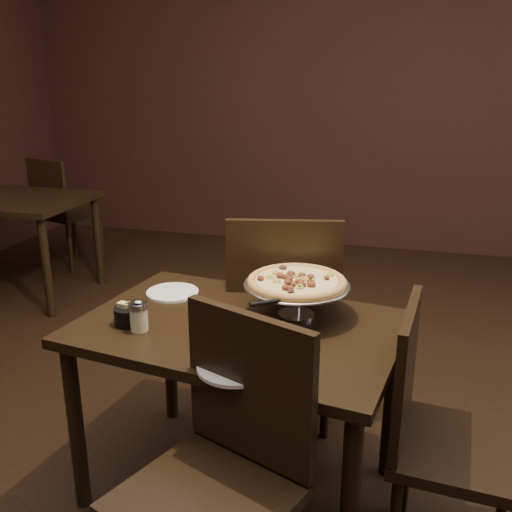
# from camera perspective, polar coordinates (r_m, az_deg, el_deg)

# --- Properties ---
(room) EXTENTS (6.04, 7.04, 2.84)m
(room) POSITION_cam_1_polar(r_m,az_deg,el_deg) (1.80, -0.66, 12.91)
(room) COLOR black
(room) RESTS_ON ground
(dining_table) EXTENTS (1.22, 0.91, 0.70)m
(dining_table) POSITION_cam_1_polar(r_m,az_deg,el_deg) (2.09, -1.70, -9.13)
(dining_table) COLOR black
(dining_table) RESTS_ON ground
(background_table) EXTENTS (1.15, 0.77, 0.72)m
(background_table) POSITION_cam_1_polar(r_m,az_deg,el_deg) (4.44, -23.74, 4.24)
(background_table) COLOR black
(background_table) RESTS_ON ground
(pizza_stand) EXTENTS (0.39, 0.39, 0.16)m
(pizza_stand) POSITION_cam_1_polar(r_m,az_deg,el_deg) (2.07, 4.10, -2.63)
(pizza_stand) COLOR silver
(pizza_stand) RESTS_ON dining_table
(parmesan_shaker) EXTENTS (0.07, 0.07, 0.11)m
(parmesan_shaker) POSITION_cam_1_polar(r_m,az_deg,el_deg) (2.02, -11.65, -5.89)
(parmesan_shaker) COLOR beige
(parmesan_shaker) RESTS_ON dining_table
(pepper_flake_shaker) EXTENTS (0.07, 0.07, 0.12)m
(pepper_flake_shaker) POSITION_cam_1_polar(r_m,az_deg,el_deg) (1.94, -4.55, -6.48)
(pepper_flake_shaker) COLOR maroon
(pepper_flake_shaker) RESTS_ON dining_table
(packet_caddy) EXTENTS (0.10, 0.10, 0.08)m
(packet_caddy) POSITION_cam_1_polar(r_m,az_deg,el_deg) (2.08, -12.62, -5.78)
(packet_caddy) COLOR black
(packet_caddy) RESTS_ON dining_table
(napkin_stack) EXTENTS (0.17, 0.17, 0.01)m
(napkin_stack) POSITION_cam_1_polar(r_m,az_deg,el_deg) (1.76, 0.60, -10.98)
(napkin_stack) COLOR white
(napkin_stack) RESTS_ON dining_table
(plate_left) EXTENTS (0.21, 0.21, 0.01)m
(plate_left) POSITION_cam_1_polar(r_m,az_deg,el_deg) (2.34, -8.35, -3.63)
(plate_left) COLOR white
(plate_left) RESTS_ON dining_table
(plate_near) EXTENTS (0.24, 0.24, 0.01)m
(plate_near) POSITION_cam_1_polar(r_m,az_deg,el_deg) (1.76, -2.05, -11.03)
(plate_near) COLOR white
(plate_near) RESTS_ON dining_table
(serving_spatula) EXTENTS (0.14, 0.14, 0.02)m
(serving_spatula) POSITION_cam_1_polar(r_m,az_deg,el_deg) (1.89, 0.91, -4.77)
(serving_spatula) COLOR silver
(serving_spatula) RESTS_ON pizza_stand
(chair_far) EXTENTS (0.55, 0.55, 1.00)m
(chair_far) POSITION_cam_1_polar(r_m,az_deg,el_deg) (2.52, 2.76, -5.74)
(chair_far) COLOR black
(chair_far) RESTS_ON ground
(chair_near) EXTENTS (0.57, 0.57, 0.93)m
(chair_near) POSITION_cam_1_polar(r_m,az_deg,el_deg) (1.70, -3.34, -20.31)
(chair_near) COLOR black
(chair_near) RESTS_ON ground
(chair_side) EXTENTS (0.45, 0.45, 0.88)m
(chair_side) POSITION_cam_1_polar(r_m,az_deg,el_deg) (1.97, 17.79, -16.15)
(chair_side) COLOR black
(chair_side) RESTS_ON ground
(bg_chair_far) EXTENTS (0.53, 0.53, 0.91)m
(bg_chair_far) POSITION_cam_1_polar(r_m,az_deg,el_deg) (4.95, -18.84, 4.57)
(bg_chair_far) COLOR black
(bg_chair_far) RESTS_ON ground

